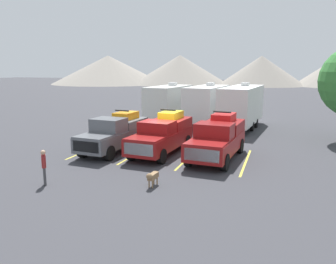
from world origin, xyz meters
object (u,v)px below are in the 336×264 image
(camper_trailer_b, at_px, (207,103))
(dog, at_px, (152,177))
(camper_trailer_c, at_px, (242,105))
(pickup_truck_a, at_px, (115,133))
(pickup_truck_c, at_px, (218,138))
(camper_trailer_a, at_px, (169,102))
(person_a, at_px, (44,165))
(pickup_truck_b, at_px, (163,134))

(camper_trailer_b, distance_m, dog, 16.66)
(camper_trailer_b, distance_m, camper_trailer_c, 3.25)
(pickup_truck_a, distance_m, camper_trailer_c, 12.24)
(pickup_truck_c, xyz_separation_m, dog, (-1.84, -5.59, -0.73))
(camper_trailer_a, relative_size, camper_trailer_b, 0.97)
(pickup_truck_c, height_order, person_a, pickup_truck_c)
(pickup_truck_b, xyz_separation_m, dog, (1.55, -5.81, -0.69))
(pickup_truck_b, distance_m, camper_trailer_a, 11.04)
(person_a, bearing_deg, camper_trailer_a, 90.27)
(pickup_truck_c, distance_m, dog, 5.93)
(pickup_truck_b, relative_size, camper_trailer_b, 0.78)
(camper_trailer_b, xyz_separation_m, dog, (1.14, -16.55, -1.51))
(camper_trailer_c, relative_size, person_a, 5.56)
(pickup_truck_c, bearing_deg, pickup_truck_a, -178.12)
(pickup_truck_b, height_order, camper_trailer_c, camper_trailer_c)
(camper_trailer_b, bearing_deg, pickup_truck_a, -106.72)
(pickup_truck_a, distance_m, dog, 7.04)
(pickup_truck_b, xyz_separation_m, person_a, (-3.02, -7.08, -0.24))
(pickup_truck_c, relative_size, dog, 6.06)
(pickup_truck_b, bearing_deg, person_a, -113.13)
(pickup_truck_b, relative_size, dog, 6.16)
(camper_trailer_a, xyz_separation_m, dog, (4.65, -16.36, -1.49))
(pickup_truck_a, distance_m, camper_trailer_b, 11.69)
(pickup_truck_c, height_order, dog, pickup_truck_c)
(camper_trailer_b, relative_size, camper_trailer_c, 0.87)
(pickup_truck_b, xyz_separation_m, camper_trailer_c, (3.55, 9.92, 0.86))
(pickup_truck_a, xyz_separation_m, camper_trailer_a, (-0.16, 10.98, 0.82))
(dog, bearing_deg, pickup_truck_c, 71.81)
(camper_trailer_b, height_order, dog, camper_trailer_b)
(pickup_truck_a, distance_m, person_a, 6.66)
(pickup_truck_b, height_order, camper_trailer_a, camper_trailer_a)
(pickup_truck_a, relative_size, pickup_truck_b, 0.98)
(pickup_truck_b, relative_size, person_a, 3.76)
(pickup_truck_a, relative_size, pickup_truck_c, 1.00)
(pickup_truck_c, bearing_deg, person_a, -133.04)
(camper_trailer_a, height_order, dog, camper_trailer_a)
(camper_trailer_b, distance_m, person_a, 18.18)
(camper_trailer_c, bearing_deg, person_a, -111.15)
(camper_trailer_c, distance_m, dog, 15.92)
(camper_trailer_a, distance_m, person_a, 17.67)
(camper_trailer_a, height_order, person_a, camper_trailer_a)
(pickup_truck_b, bearing_deg, dog, -75.07)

